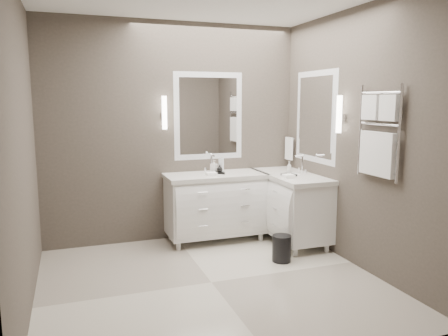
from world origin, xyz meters
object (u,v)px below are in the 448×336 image
object	(u,v)px
vanity_right	(290,203)
towel_ladder	(378,138)
vanity_back	(215,202)
waste_bin	(282,248)

from	to	relation	value
vanity_right	towel_ladder	size ratio (longest dim) A/B	1.38
vanity_back	waste_bin	size ratio (longest dim) A/B	4.25
vanity_right	towel_ladder	world-z (taller)	towel_ladder
vanity_right	waste_bin	xyz separation A→B (m)	(-0.43, -0.62, -0.34)
vanity_right	towel_ladder	bearing A→B (deg)	-80.16
vanity_back	towel_ladder	xyz separation A→B (m)	(1.10, -1.63, 0.91)
waste_bin	vanity_right	bearing A→B (deg)	55.46
vanity_back	towel_ladder	size ratio (longest dim) A/B	1.38
vanity_back	towel_ladder	world-z (taller)	towel_ladder
towel_ladder	waste_bin	bearing A→B (deg)	133.62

